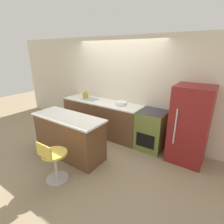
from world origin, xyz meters
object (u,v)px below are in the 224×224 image
Objects in this scene: refrigerator at (190,125)px; mixing_bowl at (121,103)px; stool_chair at (54,161)px; kettle at (86,95)px; oven_range at (151,130)px.

refrigerator reaches higher than mixing_bowl.
stool_chair is at bearing -92.49° from mixing_bowl.
stool_chair is 3.82× the size of kettle.
kettle is 0.72× the size of mixing_bowl.
kettle is at bearing 180.00° from mixing_bowl.
stool_chair is at bearing -61.75° from kettle.
oven_range is 2.26m from stool_chair.
refrigerator reaches higher than kettle.
refrigerator is 2.73m from stool_chair.
mixing_bowl reaches higher than stool_chair.
kettle is at bearing 118.25° from stool_chair.
refrigerator reaches higher than stool_chair.
kettle is (-2.09, 0.04, 0.55)m from oven_range.
mixing_bowl is at bearing 0.00° from kettle.
stool_chair is (-1.79, -2.02, -0.41)m from refrigerator.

